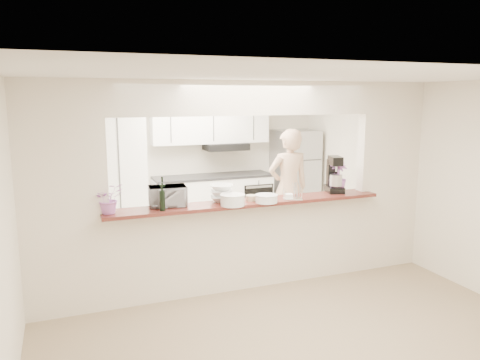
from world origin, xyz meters
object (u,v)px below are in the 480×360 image
refrigerator (295,175)px  person (288,189)px  toaster_oven (168,196)px  stand_mixer (334,176)px

refrigerator → person: (-0.85, -1.40, 0.06)m
person → toaster_oven: bearing=29.5°
toaster_oven → stand_mixer: size_ratio=0.88×
refrigerator → stand_mixer: (-0.80, -2.58, 0.45)m
refrigerator → stand_mixer: refrigerator is taller
refrigerator → person: 1.64m
toaster_oven → person: (2.15, 1.20, -0.29)m
refrigerator → toaster_oven: bearing=-139.1°
toaster_oven → refrigerator: bearing=46.1°
stand_mixer → refrigerator: bearing=72.9°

